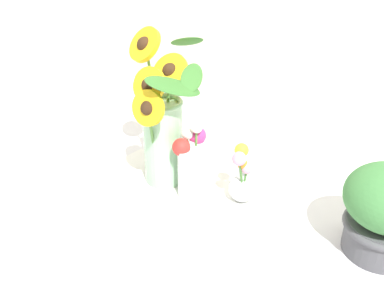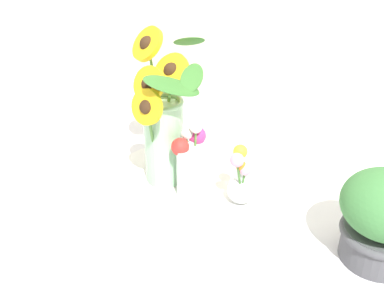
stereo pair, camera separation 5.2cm
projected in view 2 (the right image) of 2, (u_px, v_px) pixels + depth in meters
The scene contains 6 objects.
ground_plane at pixel (173, 200), 1.10m from camera, with size 6.00×6.00×0.00m, color silver.
serving_tray at pixel (192, 187), 1.13m from camera, with size 0.45×0.45×0.02m.
mason_jar_sunflowers at pixel (163, 124), 1.07m from camera, with size 0.25×0.22×0.38m.
vase_small_center at pixel (193, 165), 1.05m from camera, with size 0.09×0.10×0.19m.
vase_bulb_right at pixel (241, 181), 1.03m from camera, with size 0.07×0.08×0.15m.
potted_plant at pixel (384, 217), 0.88m from camera, with size 0.18×0.18×0.20m.
Camera 2 is at (0.60, -0.67, 0.66)m, focal length 42.00 mm.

